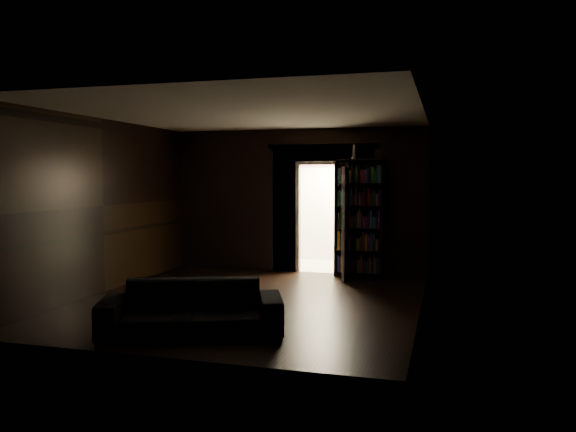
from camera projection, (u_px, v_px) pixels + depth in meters
The scene contains 9 objects.
ground at pixel (250, 301), 8.45m from camera, with size 5.50×5.50×0.00m, color black.
room_walls at pixel (271, 188), 9.36m from camera, with size 5.02×5.61×2.84m.
kitchen_alcove at pixel (333, 208), 11.94m from camera, with size 2.20×1.80×2.60m.
sofa at pixel (192, 300), 6.66m from camera, with size 2.13×0.92×0.82m, color black.
bookshelf at pixel (359, 218), 10.51m from camera, with size 0.90×0.32×2.20m, color black.
refrigerator at pixel (358, 225), 12.06m from camera, with size 0.74×0.68×1.65m, color white.
door at pixel (344, 223), 10.31m from camera, with size 0.85×0.05×2.05m, color white.
figurine at pixel (354, 152), 10.44m from camera, with size 0.09×0.09×0.27m, color white.
bottles at pixel (358, 181), 11.89m from camera, with size 0.61×0.08×0.25m, color black.
Camera 1 is at (2.83, -7.86, 1.87)m, focal length 35.00 mm.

